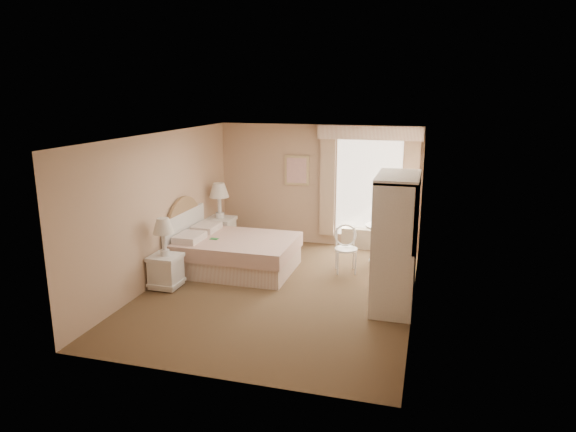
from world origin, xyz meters
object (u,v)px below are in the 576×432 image
(nightstand_near, at_px, (165,262))
(bed, at_px, (232,252))
(cafe_chair, at_px, (346,245))
(armoire, at_px, (395,253))
(round_table, at_px, (383,237))
(nightstand_far, at_px, (220,224))

(nightstand_near, bearing_deg, bed, 57.33)
(bed, height_order, cafe_chair, bed)
(bed, xyz_separation_m, cafe_chair, (1.99, 0.49, 0.15))
(armoire, bearing_deg, nightstand_near, -175.50)
(bed, relative_size, cafe_chair, 2.47)
(cafe_chair, bearing_deg, round_table, 33.72)
(round_table, bearing_deg, bed, -155.32)
(round_table, xyz_separation_m, cafe_chair, (-0.60, -0.69, 0.01))
(nightstand_far, height_order, cafe_chair, nightstand_far)
(round_table, bearing_deg, cafe_chair, -130.73)
(cafe_chair, height_order, armoire, armoire)
(nightstand_far, xyz_separation_m, round_table, (3.30, 0.03, -0.03))
(bed, relative_size, nightstand_far, 1.55)
(bed, xyz_separation_m, armoire, (2.94, -0.83, 0.49))
(bed, bearing_deg, round_table, 24.68)
(nightstand_near, distance_m, cafe_chair, 3.15)
(armoire, bearing_deg, cafe_chair, 125.71)
(bed, distance_m, nightstand_near, 1.33)
(armoire, bearing_deg, bed, 164.25)
(round_table, bearing_deg, armoire, -80.05)
(nightstand_near, relative_size, armoire, 0.58)
(nightstand_near, distance_m, round_table, 4.02)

